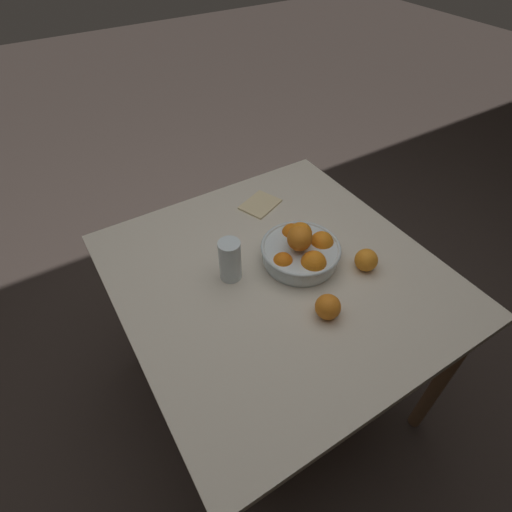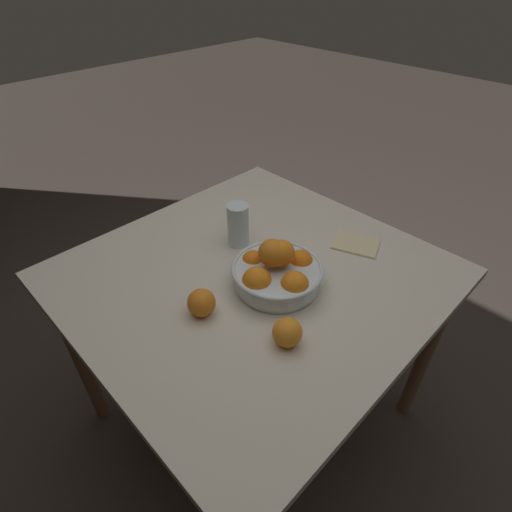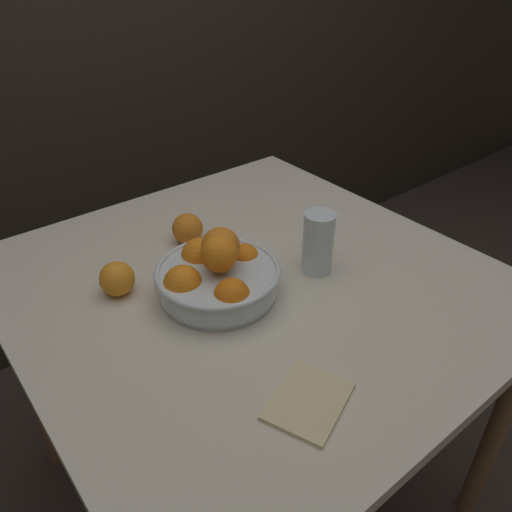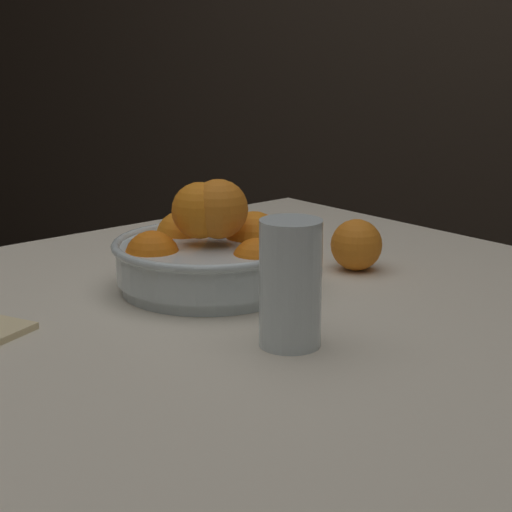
{
  "view_description": "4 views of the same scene",
  "coord_description": "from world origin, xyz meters",
  "px_view_note": "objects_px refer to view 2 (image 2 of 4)",
  "views": [
    {
      "loc": [
        0.53,
        0.72,
        1.73
      ],
      "look_at": [
        0.04,
        -0.06,
        0.82
      ],
      "focal_mm": 28.0,
      "sensor_mm": 36.0,
      "label": 1
    },
    {
      "loc": [
        -0.66,
        0.64,
        1.57
      ],
      "look_at": [
        -0.01,
        0.0,
        0.85
      ],
      "focal_mm": 28.0,
      "sensor_mm": 36.0,
      "label": 2
    },
    {
      "loc": [
        -0.56,
        -0.72,
        1.43
      ],
      "look_at": [
        0.01,
        -0.0,
        0.83
      ],
      "focal_mm": 35.0,
      "sensor_mm": 36.0,
      "label": 3
    },
    {
      "loc": [
        0.8,
        -0.69,
        1.13
      ],
      "look_at": [
        0.04,
        -0.03,
        0.86
      ],
      "focal_mm": 60.0,
      "sensor_mm": 36.0,
      "label": 4
    }
  ],
  "objects_px": {
    "juice_glass": "(238,227)",
    "orange_loose_front": "(287,332)",
    "orange_loose_near_bowl": "(201,303)",
    "fruit_bowl": "(277,272)"
  },
  "relations": [
    {
      "from": "juice_glass",
      "to": "orange_loose_front",
      "type": "height_order",
      "value": "juice_glass"
    },
    {
      "from": "juice_glass",
      "to": "orange_loose_front",
      "type": "relative_size",
      "value": 1.93
    },
    {
      "from": "juice_glass",
      "to": "fruit_bowl",
      "type": "bearing_deg",
      "value": 164.46
    },
    {
      "from": "fruit_bowl",
      "to": "orange_loose_front",
      "type": "height_order",
      "value": "fruit_bowl"
    },
    {
      "from": "orange_loose_near_bowl",
      "to": "orange_loose_front",
      "type": "bearing_deg",
      "value": -159.4
    },
    {
      "from": "orange_loose_near_bowl",
      "to": "juice_glass",
      "type": "bearing_deg",
      "value": -60.01
    },
    {
      "from": "fruit_bowl",
      "to": "orange_loose_near_bowl",
      "type": "relative_size",
      "value": 3.46
    },
    {
      "from": "fruit_bowl",
      "to": "orange_loose_front",
      "type": "xyz_separation_m",
      "value": [
        -0.16,
        0.14,
        -0.01
      ]
    },
    {
      "from": "orange_loose_near_bowl",
      "to": "orange_loose_front",
      "type": "relative_size",
      "value": 1.02
    },
    {
      "from": "juice_glass",
      "to": "orange_loose_front",
      "type": "xyz_separation_m",
      "value": [
        -0.39,
        0.2,
        -0.03
      ]
    }
  ]
}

